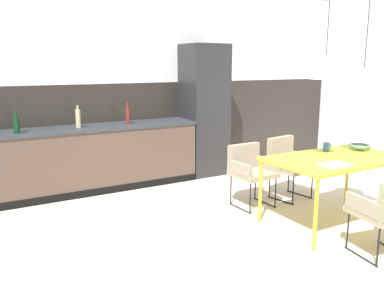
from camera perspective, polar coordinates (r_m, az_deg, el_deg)
The scene contains 17 objects.
ground_plane at distance 4.30m, azimuth 12.63°, elevation -13.08°, with size 9.59×9.59×0.00m, color beige.
back_wall_splashback_dark at distance 6.49m, azimuth -4.81°, elevation 2.22°, with size 7.38×0.12×1.47m, color #282420.
back_wall_panel_upper at distance 6.43m, azimuth -5.04°, elevation 15.29°, with size 7.38×0.12×1.47m, color silver.
kitchen_counter at distance 5.72m, azimuth -18.07°, elevation -2.42°, with size 3.87×0.63×0.91m.
refrigerator_column at distance 6.44m, azimuth 1.72°, elevation 4.82°, with size 0.63×0.60×2.06m, color #232326.
dining_table at distance 4.69m, azimuth 19.78°, elevation -2.38°, with size 1.50×0.89×0.75m.
armchair_head_of_table at distance 5.47m, azimuth 13.35°, elevation -2.18°, with size 0.55×0.54×0.80m.
armchair_facing_counter at distance 5.07m, azimuth 8.21°, elevation -3.13°, with size 0.50×0.49×0.76m.
fruit_bowl at distance 5.17m, azimuth 22.73°, elevation -0.32°, with size 0.24×0.24×0.07m.
open_book at distance 4.33m, azimuth 19.59°, elevation -2.76°, with size 0.32×0.22×0.02m.
mug_dark_espresso at distance 4.73m, azimuth 20.22°, elevation -1.10°, with size 0.13×0.08×0.10m.
mug_tall_blue at distance 4.96m, azimuth 18.55°, elevation -0.40°, with size 0.12×0.07×0.10m.
bottle_wine_green at distance 5.84m, azimuth -9.13°, elevation 4.05°, with size 0.06×0.06×0.31m.
bottle_oil_tall at distance 5.44m, azimuth -23.69°, elevation 2.56°, with size 0.07×0.07×0.28m.
bottle_spice_small at distance 5.64m, azimuth -15.87°, elevation 3.55°, with size 0.07×0.07×0.30m.
pendant_lamp_over_table_near at distance 4.32m, azimuth 18.43°, elevation 10.37°, with size 0.30×0.30×1.29m.
pendant_lamp_over_table_far at distance 4.79m, azimuth 23.16°, elevation 8.36°, with size 0.39×0.39×1.44m.
Camera 1 is at (-2.68, -2.87, 1.75)m, focal length 37.56 mm.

